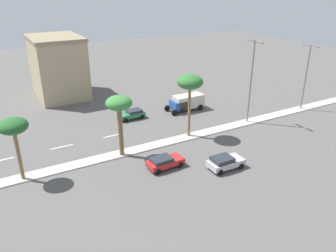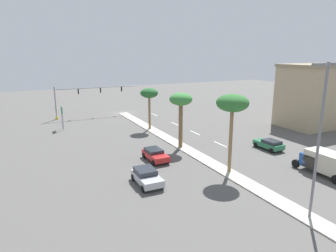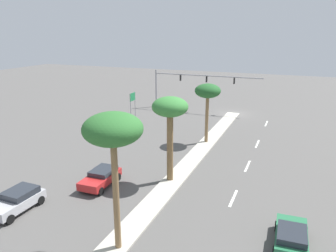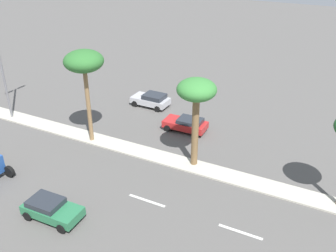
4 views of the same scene
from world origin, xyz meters
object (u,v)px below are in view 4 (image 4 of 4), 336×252
sedan_red_inboard (186,124)px  sedan_green_front (51,209)px  palm_tree_near (84,63)px  sedan_silver_leading (151,100)px  palm_tree_trailing (196,94)px

sedan_red_inboard → sedan_green_front: size_ratio=1.02×
palm_tree_near → sedan_silver_leading: size_ratio=2.03×
palm_tree_near → sedan_red_inboard: size_ratio=2.01×
sedan_silver_leading → sedan_red_inboard: bearing=-120.9°
palm_tree_near → sedan_green_front: 11.95m
palm_tree_near → sedan_green_front: size_ratio=2.06×
palm_tree_trailing → sedan_red_inboard: bearing=30.9°
palm_tree_near → sedan_red_inboard: palm_tree_near is taller
palm_tree_near → sedan_silver_leading: (8.81, -1.08, -6.37)m
sedan_red_inboard → palm_tree_near: bearing=129.6°
palm_tree_near → sedan_green_front: palm_tree_near is taller
palm_tree_near → sedan_silver_leading: palm_tree_near is taller
palm_tree_trailing → sedan_red_inboard: 7.83m
palm_tree_trailing → palm_tree_near: 9.65m
palm_tree_trailing → sedan_silver_leading: size_ratio=1.79×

